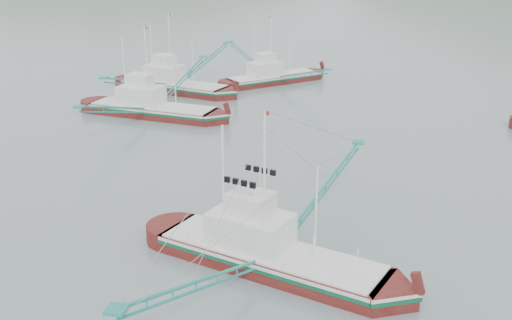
% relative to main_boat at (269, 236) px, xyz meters
% --- Properties ---
extents(ground, '(1200.00, 1200.00, 0.00)m').
position_rel_main_boat_xyz_m(ground, '(-2.61, 2.61, -1.94)').
color(ground, slate).
rests_on(ground, ground).
extents(main_boat, '(13.80, 23.47, 9.80)m').
position_rel_main_boat_xyz_m(main_boat, '(0.00, 0.00, 0.00)').
color(main_boat, '#4F100D').
rests_on(main_boat, ground).
extents(bg_boat_left, '(13.63, 23.84, 9.71)m').
position_rel_main_boat_xyz_m(bg_boat_left, '(-17.70, 28.15, -0.37)').
color(bg_boat_left, '#4F100D').
rests_on(bg_boat_left, ground).
extents(bg_boat_far, '(17.86, 18.32, 8.80)m').
position_rel_main_boat_xyz_m(bg_boat_far, '(-8.40, 45.39, -0.04)').
color(bg_boat_far, '#4F100D').
rests_on(bg_boat_far, ground).
extents(bg_boat_extra, '(13.70, 23.46, 9.71)m').
position_rel_main_boat_xyz_m(bg_boat_extra, '(-18.95, 38.57, -0.11)').
color(bg_boat_extra, '#4F100D').
rests_on(bg_boat_extra, ground).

